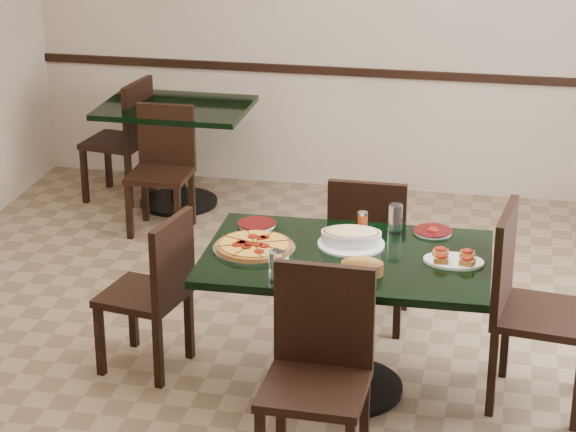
% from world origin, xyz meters
% --- Properties ---
extents(floor, '(5.50, 5.50, 0.00)m').
position_xyz_m(floor, '(0.00, 0.00, 0.00)').
color(floor, '#7B6347').
rests_on(floor, ground).
extents(room_shell, '(5.50, 5.50, 5.50)m').
position_xyz_m(room_shell, '(1.02, 1.73, 1.17)').
color(room_shell, white).
rests_on(room_shell, floor).
extents(main_table, '(1.40, 0.91, 0.75)m').
position_xyz_m(main_table, '(0.31, -0.29, 0.57)').
color(main_table, black).
rests_on(main_table, floor).
extents(back_table, '(1.05, 0.77, 0.75)m').
position_xyz_m(back_table, '(-1.28, 2.13, 0.52)').
color(back_table, black).
rests_on(back_table, floor).
extents(chair_far, '(0.43, 0.43, 0.91)m').
position_xyz_m(chair_far, '(0.33, 0.44, 0.51)').
color(chair_far, black).
rests_on(chair_far, floor).
extents(chair_near, '(0.46, 0.46, 0.96)m').
position_xyz_m(chair_near, '(0.30, -1.00, 0.54)').
color(chair_near, black).
rests_on(chair_near, floor).
extents(chair_right, '(0.53, 0.53, 1.00)m').
position_xyz_m(chair_right, '(1.18, -0.20, 0.56)').
color(chair_right, black).
rests_on(chair_right, floor).
extents(chair_left, '(0.47, 0.47, 0.86)m').
position_xyz_m(chair_left, '(-0.68, -0.26, 0.48)').
color(chair_left, black).
rests_on(chair_left, floor).
extents(back_chair_near, '(0.40, 0.40, 0.86)m').
position_xyz_m(back_chair_near, '(-1.24, 1.68, 0.48)').
color(back_chair_near, black).
rests_on(back_chair_near, floor).
extents(back_chair_left, '(0.48, 0.48, 0.90)m').
position_xyz_m(back_chair_left, '(-1.67, 2.17, 0.50)').
color(back_chair_left, black).
rests_on(back_chair_left, floor).
extents(pepperoni_pizza, '(0.41, 0.41, 0.04)m').
position_xyz_m(pepperoni_pizza, '(-0.15, -0.31, 0.77)').
color(pepperoni_pizza, silver).
rests_on(pepperoni_pizza, main_table).
extents(lasagna_casserole, '(0.33, 0.33, 0.09)m').
position_xyz_m(lasagna_casserole, '(0.31, -0.16, 0.80)').
color(lasagna_casserole, white).
rests_on(lasagna_casserole, main_table).
extents(bread_basket, '(0.21, 0.15, 0.09)m').
position_xyz_m(bread_basket, '(0.41, -0.50, 0.79)').
color(bread_basket, brown).
rests_on(bread_basket, main_table).
extents(bruschetta_platter, '(0.30, 0.22, 0.05)m').
position_xyz_m(bruschetta_platter, '(0.83, -0.28, 0.77)').
color(bruschetta_platter, white).
rests_on(bruschetta_platter, main_table).
extents(side_plate_near, '(0.17, 0.17, 0.02)m').
position_xyz_m(side_plate_near, '(0.20, -0.60, 0.76)').
color(side_plate_near, white).
rests_on(side_plate_near, main_table).
extents(side_plate_far_r, '(0.20, 0.20, 0.03)m').
position_xyz_m(side_plate_far_r, '(0.70, 0.08, 0.76)').
color(side_plate_far_r, white).
rests_on(side_plate_far_r, main_table).
extents(side_plate_far_l, '(0.20, 0.20, 0.02)m').
position_xyz_m(side_plate_far_l, '(-0.20, 0.00, 0.76)').
color(side_plate_far_l, white).
rests_on(side_plate_far_l, main_table).
extents(napkin_setting, '(0.18, 0.18, 0.01)m').
position_xyz_m(napkin_setting, '(0.14, -0.63, 0.75)').
color(napkin_setting, silver).
rests_on(napkin_setting, main_table).
extents(water_glass_a, '(0.07, 0.07, 0.15)m').
position_xyz_m(water_glass_a, '(0.51, 0.04, 0.83)').
color(water_glass_a, white).
rests_on(water_glass_a, main_table).
extents(water_glass_b, '(0.07, 0.07, 0.15)m').
position_xyz_m(water_glass_b, '(0.04, -0.66, 0.82)').
color(water_glass_b, white).
rests_on(water_glass_b, main_table).
extents(pepper_shaker, '(0.05, 0.05, 0.09)m').
position_xyz_m(pepper_shaker, '(0.34, 0.07, 0.80)').
color(pepper_shaker, '#C14514').
rests_on(pepper_shaker, main_table).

